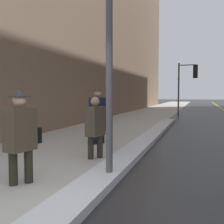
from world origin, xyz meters
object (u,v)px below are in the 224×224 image
pedestrian_in_glasses (21,132)px  pedestrian_with_shoulder_bag (96,125)px  pedestrian_trailing (98,112)px  traffic_light_near (189,78)px

pedestrian_in_glasses → pedestrian_with_shoulder_bag: (0.52, 2.12, -0.07)m
pedestrian_with_shoulder_bag → pedestrian_trailing: pedestrian_trailing is taller
pedestrian_in_glasses → pedestrian_trailing: bearing=-167.1°
traffic_light_near → pedestrian_in_glasses: traffic_light_near is taller
pedestrian_in_glasses → pedestrian_trailing: size_ratio=0.91×
traffic_light_near → pedestrian_with_shoulder_bag: (-1.57, -13.86, -1.83)m
pedestrian_with_shoulder_bag → pedestrian_trailing: size_ratio=0.82×
traffic_light_near → pedestrian_trailing: 12.33m
traffic_light_near → pedestrian_in_glasses: (-2.10, -15.98, -1.76)m
traffic_light_near → pedestrian_trailing: traffic_light_near is taller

